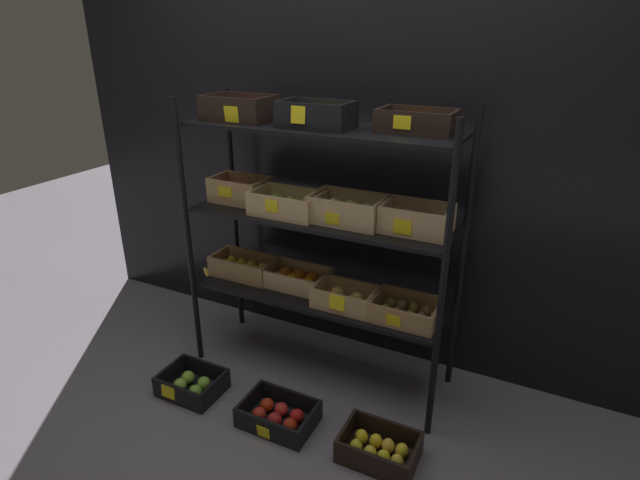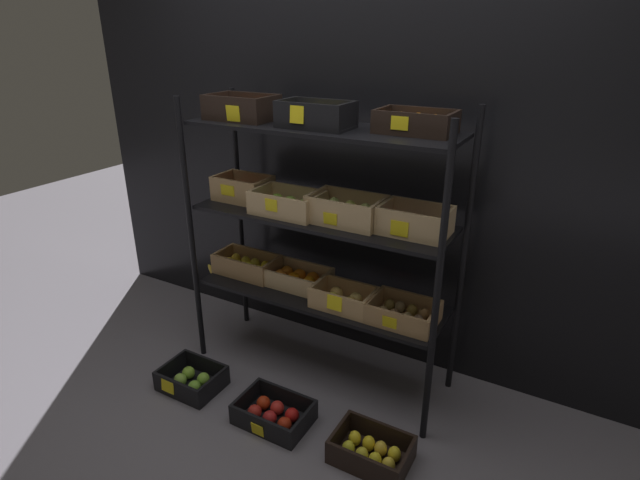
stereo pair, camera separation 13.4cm
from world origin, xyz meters
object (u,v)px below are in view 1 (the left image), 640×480
at_px(display_rack, 318,217).
at_px(crate_ground_apple_red, 278,416).
at_px(crate_ground_apple_green, 192,384).
at_px(crate_ground_lemon, 379,449).

xyz_separation_m(display_rack, crate_ground_apple_red, (0.02, -0.49, -0.91)).
height_order(crate_ground_apple_green, crate_ground_lemon, crate_ground_lemon).
xyz_separation_m(display_rack, crate_ground_apple_green, (-0.53, -0.49, -0.90)).
relative_size(display_rack, crate_ground_apple_green, 4.69).
relative_size(display_rack, crate_ground_apple_red, 4.16).
xyz_separation_m(crate_ground_apple_green, crate_ground_apple_red, (0.55, 0.00, -0.00)).
bearing_deg(display_rack, crate_ground_apple_green, -137.31).
bearing_deg(display_rack, crate_ground_lemon, -40.56).
height_order(crate_ground_apple_green, crate_ground_apple_red, crate_ground_apple_green).
height_order(crate_ground_apple_red, crate_ground_lemon, crate_ground_lemon).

